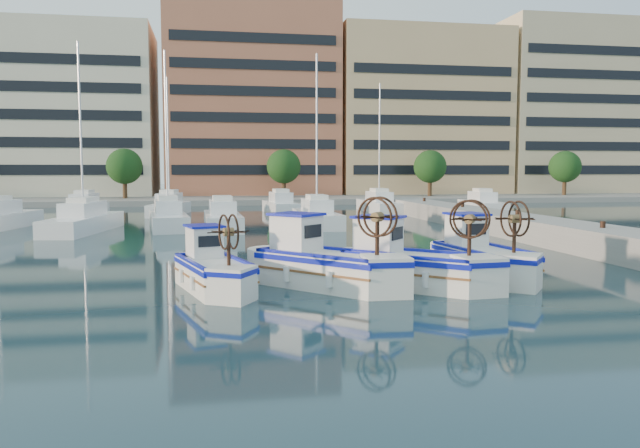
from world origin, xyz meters
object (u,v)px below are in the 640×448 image
Objects in this scene: fishing_boat_c at (408,263)px; fishing_boat_b at (323,262)px; fishing_boat_d at (481,256)px; fishing_boat_a at (213,268)px.

fishing_boat_b is at bearing 119.53° from fishing_boat_c.
fishing_boat_b is 1.02× the size of fishing_boat_c.
fishing_boat_b reaches higher than fishing_boat_c.
fishing_boat_d is (3.09, 1.24, -0.02)m from fishing_boat_c.
fishing_boat_b is 5.85m from fishing_boat_d.
fishing_boat_d is at bearing -11.99° from fishing_boat_a.
fishing_boat_a is 6.31m from fishing_boat_c.
fishing_boat_c is at bearing -53.94° from fishing_boat_b.
fishing_boat_c is (6.28, -0.66, 0.10)m from fishing_boat_a.
fishing_boat_a is at bearing 124.89° from fishing_boat_c.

